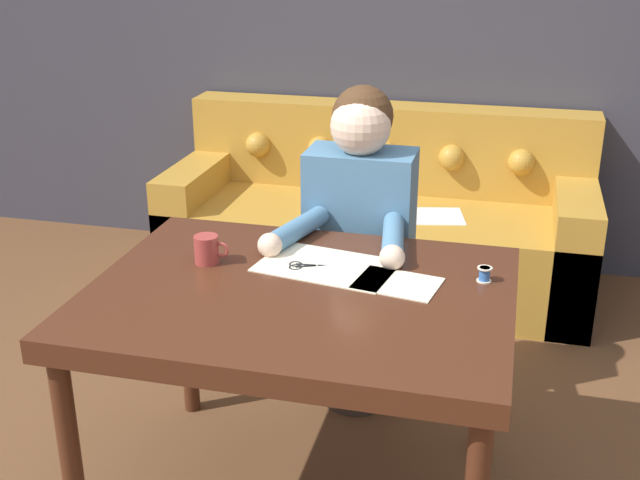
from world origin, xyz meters
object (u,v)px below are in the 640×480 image
person (359,250)px  scissors (308,266)px  couch (379,225)px  dining_table (300,312)px  thread_spool (484,274)px  mug (207,249)px

person → scissors: person is taller
couch → scissors: bearing=-88.1°
couch → scissors: size_ratio=10.83×
dining_table → couch: 1.80m
dining_table → thread_spool: 0.56m
person → mug: person is taller
dining_table → scissors: scissors is taller
scissors → mug: (-0.31, -0.05, 0.04)m
person → thread_spool: bearing=-43.8°
scissors → thread_spool: thread_spool is taller
mug → scissors: bearing=8.4°
person → thread_spool: person is taller
couch → thread_spool: couch is taller
dining_table → thread_spool: (0.52, 0.18, 0.10)m
dining_table → scissors: bearing=97.0°
mug → thread_spool: size_ratio=2.51×
dining_table → mug: mug is taller
thread_spool → mug: bearing=-175.3°
person → mug: size_ratio=10.99×
scissors → thread_spool: 0.54m
dining_table → couch: bearing=92.3°
person → scissors: size_ratio=6.40×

